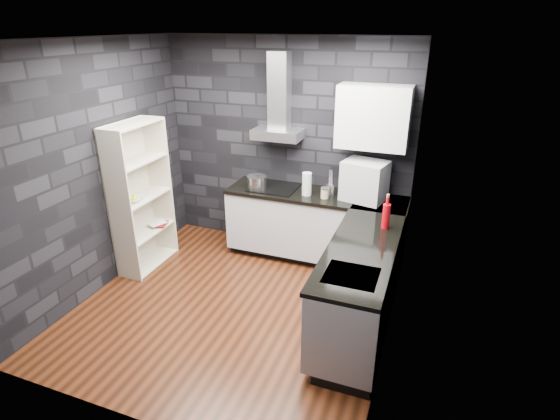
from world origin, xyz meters
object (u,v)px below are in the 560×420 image
Objects in this scene: pot at (257,182)px; red_bottle at (386,216)px; utensil_crock at (330,190)px; fruit_bowl at (133,199)px; bookshelf at (141,197)px; appliance_garage at (365,181)px; glass_vase at (307,184)px; storage_jar at (325,194)px.

red_bottle reaches higher than pot.
fruit_bowl is at bearing -154.06° from utensil_crock.
pot is at bearing 160.32° from red_bottle.
red_bottle is 2.86m from bookshelf.
appliance_garage reaches higher than pot.
glass_vase is 0.16× the size of bookshelf.
red_bottle is at bearing -19.68° from pot.
bookshelf is (-1.18, -0.77, -0.08)m from pot.
pot is 0.13× the size of bookshelf.
red_bottle is at bearing -30.75° from glass_vase.
bookshelf is at bearing -157.43° from utensil_crock.
utensil_crock is at bearing 25.94° from fruit_bowl.
bookshelf reaches higher than red_bottle.
bookshelf is (-2.09, -0.87, -0.06)m from utensil_crock.
red_bottle reaches higher than fruit_bowl.
pot reaches higher than utensil_crock.
storage_jar is at bearing 143.51° from red_bottle.
fruit_bowl is at bearing -156.35° from storage_jar.
fruit_bowl is (-1.83, -0.93, -0.10)m from glass_vase.
utensil_crock is 0.27× the size of appliance_garage.
bookshelf reaches higher than storage_jar.
appliance_garage is 2.05× the size of fruit_bowl.
utensil_crock is at bearing 73.67° from storage_jar.
utensil_crock is at bearing 6.55° from pot.
bookshelf is (-2.06, -0.75, -0.06)m from storage_jar.
utensil_crock is at bearing 19.30° from glass_vase.
appliance_garage is (0.40, 0.00, 0.16)m from utensil_crock.
storage_jar is (0.23, -0.02, -0.08)m from glass_vase.
red_bottle reaches higher than utensil_crock.
glass_vase is at bearing 26.85° from fruit_bowl.
bookshelf is at bearing -176.62° from red_bottle.
storage_jar is at bearing 23.65° from fruit_bowl.
glass_vase reaches higher than pot.
glass_vase is at bearing 149.25° from red_bottle.
utensil_crock is at bearing 137.17° from red_bottle.
utensil_crock is 0.44m from appliance_garage.
glass_vase is 1.07× the size of red_bottle.
storage_jar is 0.88× the size of utensil_crock.
pot is 0.65m from glass_vase.
red_bottle is (1.67, -0.60, 0.05)m from pot.
pot is 1.77m from red_bottle.
pot is 2.08× the size of storage_jar.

